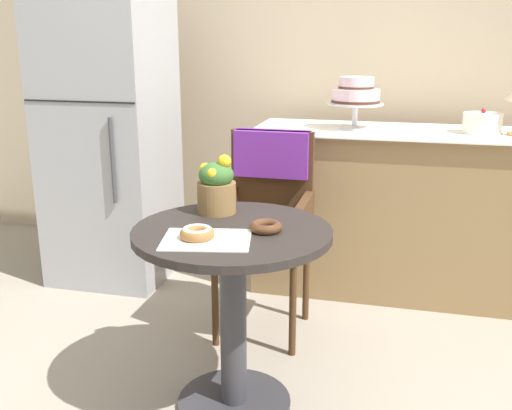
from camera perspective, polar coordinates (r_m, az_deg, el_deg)
ground_plane at (r=2.43m, az=-2.12°, el=-18.67°), size 8.00×8.00×0.00m
back_wall at (r=3.81m, az=5.76°, el=15.45°), size 4.80×0.10×2.70m
cafe_table at (r=2.18m, az=-2.26°, el=-7.60°), size 0.72×0.72×0.72m
wicker_chair at (r=2.78m, az=1.15°, el=0.55°), size 0.42×0.45×0.95m
paper_napkin at (r=1.99m, az=-4.82°, el=-3.37°), size 0.34×0.28×0.00m
donut_front at (r=2.06m, az=0.93°, el=-2.11°), size 0.12×0.12×0.03m
donut_mid at (r=2.00m, az=-5.73°, el=-2.69°), size 0.12×0.12×0.04m
flower_vase at (r=2.27m, az=-3.85°, el=1.82°), size 0.15×0.15×0.23m
display_counter at (r=3.34m, az=13.25°, el=-0.52°), size 1.56×0.62×0.90m
tiered_cake_stand at (r=3.24m, az=9.65°, el=10.49°), size 0.30×0.30×0.28m
round_layer_cake at (r=3.27m, az=21.09°, el=7.41°), size 0.20×0.20×0.13m
refrigerator at (r=3.46m, az=-14.02°, el=6.70°), size 0.64×0.63×1.70m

